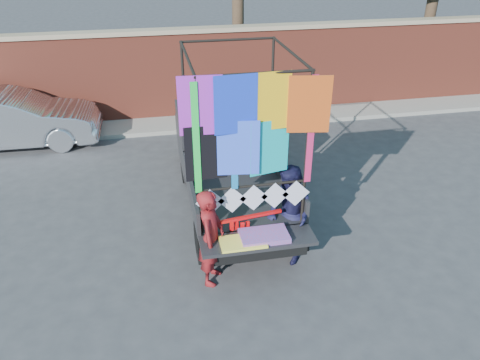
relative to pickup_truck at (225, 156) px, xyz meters
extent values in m
plane|color=#38383A|center=(0.43, -2.34, -0.86)|extent=(90.00, 90.00, 0.00)
cube|color=#9C3F2D|center=(0.43, 4.66, 0.39)|extent=(30.00, 0.35, 2.50)
cube|color=tan|center=(0.43, 4.66, 1.69)|extent=(30.00, 0.45, 0.12)
cube|color=gray|center=(0.43, 3.96, -0.80)|extent=(30.00, 1.20, 0.12)
cylinder|color=#38281C|center=(1.43, 5.86, 1.87)|extent=(0.36, 0.36, 5.46)
cylinder|color=#38281C|center=(7.93, 5.86, 1.42)|extent=(0.36, 0.36, 4.55)
cylinder|color=black|center=(-0.79, 0.60, -0.52)|extent=(0.22, 0.67, 0.67)
cylinder|color=black|center=(-0.79, -2.13, -0.52)|extent=(0.22, 0.67, 0.67)
cylinder|color=black|center=(0.79, 0.60, -0.52)|extent=(0.22, 0.67, 0.67)
cylinder|color=black|center=(0.79, -2.13, -0.52)|extent=(0.22, 0.67, 0.67)
cube|color=black|center=(0.00, -0.82, -0.35)|extent=(1.72, 4.26, 0.30)
cube|color=black|center=(0.00, -1.58, -0.07)|extent=(1.82, 2.33, 0.10)
cube|color=black|center=(-0.89, -1.58, 0.16)|extent=(0.06, 2.33, 0.46)
cube|color=black|center=(0.89, -1.58, 0.16)|extent=(0.06, 2.33, 0.46)
cube|color=black|center=(0.00, -0.43, 0.16)|extent=(1.82, 0.06, 0.46)
cube|color=black|center=(0.00, 0.55, 0.21)|extent=(1.82, 1.62, 1.27)
cube|color=#8C9EAD|center=(0.00, 0.10, 0.61)|extent=(1.62, 0.06, 0.56)
cube|color=#8C9EAD|center=(0.00, 1.31, 0.41)|extent=(1.62, 0.10, 0.71)
cube|color=black|center=(0.00, 1.67, -0.04)|extent=(1.77, 0.91, 0.56)
cube|color=black|center=(0.00, -2.99, -0.04)|extent=(1.82, 0.56, 0.06)
cube|color=black|center=(0.00, -2.76, -0.43)|extent=(1.88, 0.15, 0.18)
cylinder|color=black|center=(-0.83, -2.64, 1.25)|extent=(0.05, 0.05, 2.53)
cylinder|color=black|center=(-0.83, -0.51, 1.25)|extent=(0.05, 0.05, 2.53)
cylinder|color=black|center=(0.83, -2.64, 1.25)|extent=(0.05, 0.05, 2.53)
cylinder|color=black|center=(0.83, -0.51, 1.25)|extent=(0.05, 0.05, 2.53)
cylinder|color=black|center=(0.00, -2.64, 2.52)|extent=(1.72, 0.04, 0.04)
cylinder|color=black|center=(0.00, -0.51, 2.52)|extent=(1.72, 0.04, 0.04)
cylinder|color=black|center=(-0.83, -1.58, 2.52)|extent=(0.04, 2.18, 0.04)
cylinder|color=black|center=(0.83, -1.58, 2.52)|extent=(0.04, 2.18, 0.04)
cylinder|color=black|center=(0.00, -2.64, 0.75)|extent=(1.72, 0.04, 0.04)
cube|color=purple|center=(-0.76, -2.66, 2.06)|extent=(0.63, 0.02, 0.86)
cube|color=blue|center=(-0.25, -2.70, 2.06)|extent=(0.63, 0.02, 0.86)
cube|color=yellow|center=(0.25, -2.66, 2.06)|extent=(0.63, 0.02, 0.86)
cube|color=#C44A17|center=(0.76, -2.70, 2.06)|extent=(0.63, 0.02, 0.86)
cube|color=black|center=(-0.76, -2.66, 1.40)|extent=(0.63, 0.02, 0.86)
cube|color=#355DFF|center=(-0.25, -2.70, 1.40)|extent=(0.63, 0.02, 0.86)
cube|color=#0EC1C6|center=(0.25, -2.66, 1.40)|extent=(0.63, 0.02, 0.86)
cube|color=#1AD340|center=(-0.86, -2.68, 1.61)|extent=(0.10, 0.01, 1.72)
cube|color=#C9215A|center=(0.86, -2.68, 1.61)|extent=(0.10, 0.01, 1.72)
cube|color=#167AC6|center=(-0.30, -2.68, 1.61)|extent=(0.10, 0.01, 1.72)
cube|color=silver|center=(-0.69, -2.67, 0.54)|extent=(0.46, 0.01, 0.46)
cube|color=silver|center=(-0.34, -2.67, 0.54)|extent=(0.46, 0.01, 0.46)
cube|color=silver|center=(0.00, -2.67, 0.54)|extent=(0.46, 0.01, 0.46)
cube|color=silver|center=(0.35, -2.67, 0.54)|extent=(0.46, 0.01, 0.46)
cube|color=silver|center=(0.69, -2.67, 0.54)|extent=(0.46, 0.01, 0.46)
cube|color=#F13568|center=(0.10, -2.99, 0.03)|extent=(0.76, 0.46, 0.08)
cube|color=#FFF450|center=(-0.25, -3.07, 0.01)|extent=(0.71, 0.41, 0.04)
imported|color=silver|center=(-5.02, 3.48, -0.14)|extent=(4.40, 1.61, 1.44)
imported|color=maroon|center=(-0.71, -2.82, -0.02)|extent=(0.59, 0.71, 1.68)
imported|color=#161536|center=(0.65, -2.52, 0.03)|extent=(0.90, 1.02, 1.78)
cube|color=red|center=(-0.03, -2.67, 0.20)|extent=(1.03, 0.19, 0.04)
cube|color=red|center=(-0.36, -2.69, -0.13)|extent=(0.07, 0.02, 0.60)
cube|color=red|center=(-0.27, -2.69, -0.15)|extent=(0.07, 0.02, 0.60)
cube|color=red|center=(-0.19, -2.69, -0.17)|extent=(0.07, 0.02, 0.60)
cube|color=red|center=(-0.10, -2.69, -0.19)|extent=(0.07, 0.02, 0.60)
camera|label=1|loc=(-1.45, -8.80, 4.35)|focal=35.00mm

